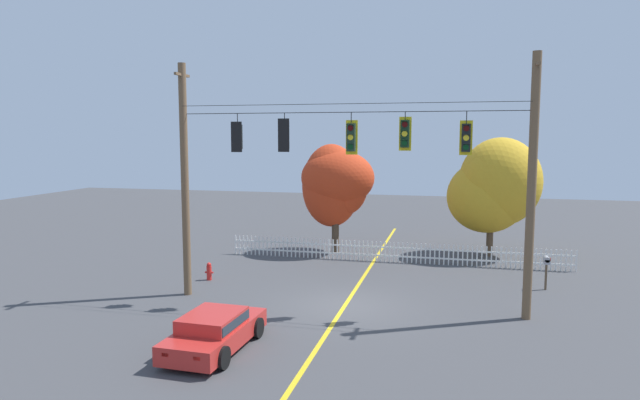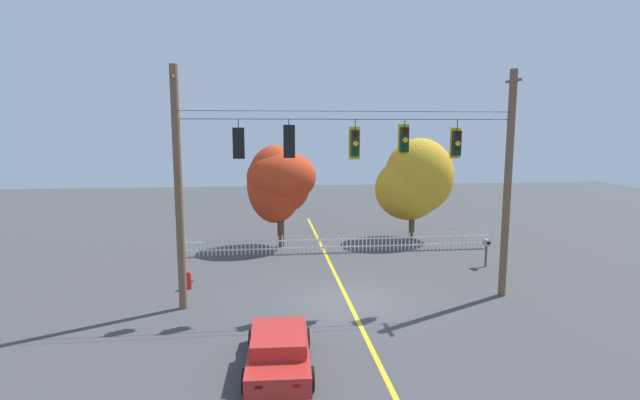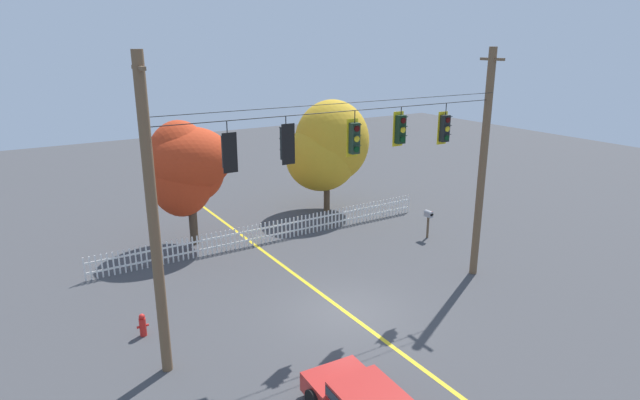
# 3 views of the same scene
# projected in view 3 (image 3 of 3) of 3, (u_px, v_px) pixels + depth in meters

# --- Properties ---
(ground) EXTENTS (80.00, 80.00, 0.00)m
(ground) POSITION_uv_depth(u_px,v_px,m) (347.00, 313.00, 18.72)
(ground) COLOR #424244
(lane_centerline_stripe) EXTENTS (0.16, 36.00, 0.01)m
(lane_centerline_stripe) POSITION_uv_depth(u_px,v_px,m) (347.00, 313.00, 18.72)
(lane_centerline_stripe) COLOR gold
(lane_centerline_stripe) RESTS_ON ground
(signal_support_span) EXTENTS (13.10, 1.10, 9.08)m
(signal_support_span) POSITION_uv_depth(u_px,v_px,m) (349.00, 188.00, 17.39)
(signal_support_span) COLOR brown
(signal_support_span) RESTS_ON ground
(traffic_signal_westbound_side) EXTENTS (0.43, 0.38, 1.45)m
(traffic_signal_westbound_side) POSITION_uv_depth(u_px,v_px,m) (228.00, 152.00, 14.81)
(traffic_signal_westbound_side) COLOR black
(traffic_signal_southbound_primary) EXTENTS (0.43, 0.38, 1.43)m
(traffic_signal_southbound_primary) POSITION_uv_depth(u_px,v_px,m) (286.00, 143.00, 15.73)
(traffic_signal_southbound_primary) COLOR black
(traffic_signal_eastbound_side) EXTENTS (0.43, 0.38, 1.52)m
(traffic_signal_eastbound_side) POSITION_uv_depth(u_px,v_px,m) (354.00, 138.00, 17.03)
(traffic_signal_eastbound_side) COLOR black
(traffic_signal_northbound_secondary) EXTENTS (0.43, 0.38, 1.37)m
(traffic_signal_northbound_secondary) POSITION_uv_depth(u_px,v_px,m) (400.00, 129.00, 17.96)
(traffic_signal_northbound_secondary) COLOR black
(traffic_signal_northbound_primary) EXTENTS (0.43, 0.38, 1.51)m
(traffic_signal_northbound_primary) POSITION_uv_depth(u_px,v_px,m) (445.00, 128.00, 19.05)
(traffic_signal_northbound_primary) COLOR black
(white_picket_fence) EXTENTS (17.02, 0.06, 1.02)m
(white_picket_fence) POSITION_uv_depth(u_px,v_px,m) (274.00, 231.00, 25.33)
(white_picket_fence) COLOR white
(white_picket_fence) RESTS_ON ground
(autumn_maple_near_fence) EXTENTS (3.99, 3.31, 5.88)m
(autumn_maple_near_fence) POSITION_uv_depth(u_px,v_px,m) (187.00, 166.00, 24.24)
(autumn_maple_near_fence) COLOR #473828
(autumn_maple_near_fence) RESTS_ON ground
(autumn_maple_mid) EXTENTS (4.82, 3.96, 6.25)m
(autumn_maple_mid) POSITION_uv_depth(u_px,v_px,m) (328.00, 147.00, 29.12)
(autumn_maple_mid) COLOR brown
(autumn_maple_mid) RESTS_ON ground
(fire_hydrant) EXTENTS (0.38, 0.22, 0.78)m
(fire_hydrant) POSITION_uv_depth(u_px,v_px,m) (143.00, 325.00, 17.17)
(fire_hydrant) COLOR red
(fire_hydrant) RESTS_ON ground
(roadside_mailbox) EXTENTS (0.25, 0.44, 1.40)m
(roadside_mailbox) POSITION_uv_depth(u_px,v_px,m) (428.00, 216.00, 25.56)
(roadside_mailbox) COLOR brown
(roadside_mailbox) RESTS_ON ground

